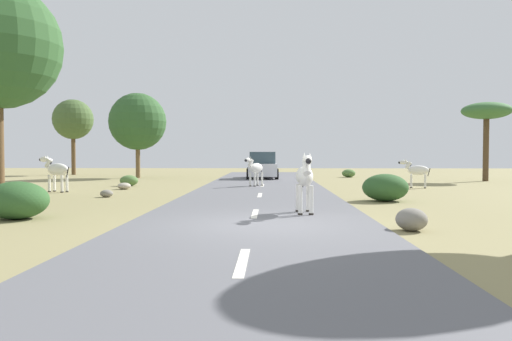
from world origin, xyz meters
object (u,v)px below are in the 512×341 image
Objects in this scene: tree_5 at (73,120)px; rock_0 at (411,219)px; zebra_1 at (56,170)px; bush_0 at (129,181)px; tree_6 at (138,122)px; bush_3 at (349,173)px; rock_2 at (124,186)px; bush_2 at (17,200)px; zebra_0 at (305,177)px; zebra_2 at (416,171)px; bush_1 at (385,188)px; car_0 at (262,166)px; zebra_3 at (255,168)px; rock_3 at (107,194)px; tree_1 at (487,113)px.

tree_5 reaches higher than rock_0.
rock_0 is at bearing -107.60° from zebra_1.
tree_6 is at bearing 102.12° from bush_0.
bush_3 is 17.33m from rock_2.
zebra_1 reaches higher than bush_2.
tree_5 is 1.02× the size of tree_6.
rock_2 is at bearing -52.47° from zebra_0.
tree_6 is at bearing 117.98° from rock_0.
zebra_2 is 1.57× the size of bush_0.
tree_6 reaches higher than bush_1.
car_0 is 9.25m from tree_6.
rock_2 is (-0.36, 10.56, -0.33)m from bush_2.
zebra_1 is at bearing -70.25° from tree_5.
zebra_3 is 6.41m from rock_2.
zebra_2 is 11.23m from car_0.
zebra_0 is at bearing -101.93° from bush_3.
car_0 reaches higher than zebra_2.
rock_3 is at bearing -38.41° from zebra_0.
rock_0 is at bearing -40.43° from rock_3.
zebra_3 is 8.16m from rock_3.
zebra_1 is 14.29m from car_0.
bush_1 is 17.59m from bush_3.
bush_3 is 20.12m from rock_3.
zebra_1 is 12.95m from tree_6.
tree_1 is at bearing -27.12° from zebra_2.
bush_3 is (1.45, 17.53, -0.20)m from bush_1.
zebra_0 is 2.40× the size of rock_0.
tree_6 is at bearing 169.27° from car_0.
tree_6 reaches higher than car_0.
zebra_2 is at bearing 41.03° from bush_2.
rock_0 is at bearing -50.72° from rock_2.
rock_2 is (-7.83, 9.60, -0.89)m from zebra_0.
bush_0 is at bearing 100.87° from rock_2.
zebra_2 is at bearing 5.45° from rock_2.
zebra_2 is 2.25× the size of rock_2.
zebra_3 is (-1.71, 11.34, -0.10)m from zebra_0.
bush_2 is 10.57m from rock_2.
zebra_3 is (-7.91, 0.40, 0.09)m from zebra_2.
zebra_3 is at bearing 46.74° from rock_3.
tree_5 is 8.04× the size of rock_0.
rock_0 is at bearing 127.90° from zebra_0.
zebra_0 is 1.08× the size of zebra_1.
tree_6 reaches higher than zebra_3.
bush_2 reaches higher than rock_3.
zebra_1 is 0.37× the size of car_0.
zebra_3 is 8.67m from bush_1.
rock_3 is (-13.48, -5.51, -0.71)m from zebra_2.
bush_0 is 17.90m from rock_0.
bush_3 is at bearing 4.67° from tree_6.
tree_5 reaches higher than zebra_1.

